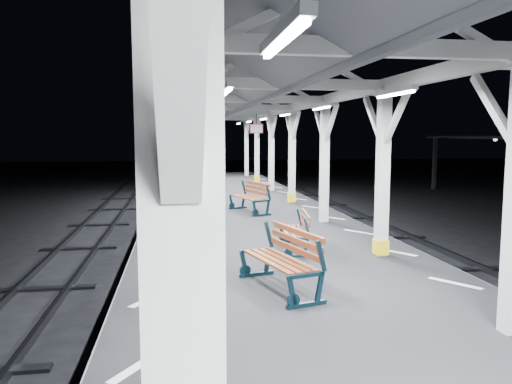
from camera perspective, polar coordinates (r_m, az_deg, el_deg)
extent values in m
plane|color=black|center=(8.36, 6.11, -17.69)|extent=(120.00, 120.00, 0.00)
cube|color=black|center=(8.17, 6.16, -14.49)|extent=(6.00, 50.00, 1.00)
cube|color=silver|center=(7.76, -11.95, -11.79)|extent=(1.00, 48.00, 0.01)
cube|color=silver|center=(8.94, 21.78, -9.66)|extent=(1.00, 48.00, 0.01)
cube|color=#2D2D33|center=(8.44, -26.15, -17.50)|extent=(0.08, 60.00, 0.16)
cube|color=silver|center=(1.93, -8.92, 16.16)|extent=(0.10, 0.99, 0.99)
cube|color=silver|center=(5.42, -8.71, -2.29)|extent=(0.22, 0.22, 3.20)
cube|color=silver|center=(5.42, -9.02, 15.32)|extent=(0.40, 0.40, 0.12)
cube|color=silver|center=(5.92, -8.92, 9.61)|extent=(0.10, 0.99, 0.99)
cube|color=silver|center=(4.82, -8.92, 10.33)|extent=(0.10, 0.99, 0.99)
cube|color=silver|center=(9.39, -8.80, 1.42)|extent=(0.22, 0.22, 3.20)
cube|color=silver|center=(9.39, -8.98, 11.56)|extent=(0.40, 0.40, 0.12)
cube|color=yellow|center=(9.62, -8.65, -7.03)|extent=(0.26, 0.26, 0.30)
cube|color=silver|center=(9.91, -8.92, 8.34)|extent=(0.10, 0.99, 0.99)
cube|color=silver|center=(8.81, -8.92, 8.57)|extent=(0.10, 0.99, 0.99)
cube|color=silver|center=(13.38, -8.84, 2.92)|extent=(0.22, 0.22, 3.20)
cube|color=silver|center=(13.38, -8.96, 10.03)|extent=(0.40, 0.40, 0.12)
cube|color=silver|center=(13.91, -8.92, 7.79)|extent=(0.10, 0.99, 0.99)
cube|color=silver|center=(12.81, -8.92, 7.91)|extent=(0.10, 0.99, 0.99)
cube|color=silver|center=(17.38, -8.86, 3.73)|extent=(0.22, 0.22, 3.20)
cube|color=silver|center=(17.38, -8.95, 9.21)|extent=(0.40, 0.40, 0.12)
cube|color=yellow|center=(17.50, -8.77, -0.91)|extent=(0.26, 0.26, 0.30)
cube|color=silver|center=(17.91, -8.92, 7.49)|extent=(0.10, 0.99, 0.99)
cube|color=silver|center=(16.81, -8.92, 7.56)|extent=(0.10, 0.99, 0.99)
cube|color=silver|center=(21.37, -8.87, 4.24)|extent=(0.22, 0.22, 3.20)
cube|color=silver|center=(21.37, -8.95, 8.69)|extent=(0.40, 0.40, 0.12)
cube|color=silver|center=(21.91, -8.92, 7.30)|extent=(0.10, 0.99, 0.99)
cube|color=silver|center=(20.81, -8.92, 7.35)|extent=(0.10, 0.99, 0.99)
cube|color=silver|center=(25.37, -8.88, 4.59)|extent=(0.22, 0.22, 3.20)
cube|color=silver|center=(25.37, -8.94, 8.34)|extent=(0.40, 0.40, 0.12)
cube|color=yellow|center=(25.46, -8.82, 1.39)|extent=(0.26, 0.26, 0.30)
cube|color=silver|center=(25.91, -8.92, 7.17)|extent=(0.10, 0.99, 0.99)
cube|color=silver|center=(24.81, -8.92, 7.20)|extent=(0.10, 0.99, 0.99)
cube|color=silver|center=(29.37, -8.88, 4.84)|extent=(0.22, 0.22, 3.20)
cube|color=silver|center=(29.37, -8.94, 8.08)|extent=(0.40, 0.40, 0.12)
cube|color=silver|center=(29.91, -8.92, 7.07)|extent=(0.10, 0.99, 0.99)
cube|color=silver|center=(28.81, -8.92, 7.10)|extent=(0.10, 0.99, 0.99)
cube|color=silver|center=(7.14, 25.55, 8.52)|extent=(0.10, 0.99, 0.99)
cube|color=silver|center=(10.21, 14.27, 1.70)|extent=(0.22, 0.22, 3.20)
cube|color=silver|center=(10.21, 14.53, 11.02)|extent=(0.40, 0.40, 0.12)
cube|color=yellow|center=(10.42, 14.05, -6.10)|extent=(0.26, 0.26, 0.30)
cube|color=silver|center=(10.69, 13.28, 8.10)|extent=(0.10, 0.99, 0.99)
cube|color=silver|center=(9.68, 15.75, 8.22)|extent=(0.10, 0.99, 0.99)
cube|color=silver|center=(13.97, 7.83, 3.09)|extent=(0.22, 0.22, 3.20)
cube|color=silver|center=(13.97, 7.93, 9.90)|extent=(0.40, 0.40, 0.12)
cube|color=silver|center=(14.48, 7.27, 7.77)|extent=(0.10, 0.99, 0.99)
cube|color=silver|center=(13.42, 8.58, 7.85)|extent=(0.10, 0.99, 0.99)
cube|color=silver|center=(17.83, 4.13, 3.86)|extent=(0.22, 0.22, 3.20)
cube|color=silver|center=(17.83, 4.18, 9.20)|extent=(0.40, 0.40, 0.12)
cube|color=yellow|center=(17.95, 4.10, -0.67)|extent=(0.26, 0.26, 0.30)
cube|color=silver|center=(18.35, 3.78, 7.53)|extent=(0.10, 0.99, 0.99)
cube|color=silver|center=(17.28, 4.58, 7.59)|extent=(0.10, 0.99, 0.99)
cube|color=silver|center=(21.75, 1.76, 4.35)|extent=(0.22, 0.22, 3.20)
cube|color=silver|center=(21.75, 1.78, 8.73)|extent=(0.40, 0.40, 0.12)
cube|color=silver|center=(22.27, 1.51, 7.37)|extent=(0.10, 0.99, 0.99)
cube|color=silver|center=(21.19, 2.05, 7.41)|extent=(0.10, 0.99, 0.99)
cube|color=silver|center=(25.68, 0.11, 4.69)|extent=(0.22, 0.22, 3.20)
cube|color=silver|center=(25.69, 0.11, 8.39)|extent=(0.40, 0.40, 0.12)
cube|color=yellow|center=(25.77, 0.11, 1.53)|extent=(0.26, 0.26, 0.30)
cube|color=silver|center=(26.22, -0.08, 7.24)|extent=(0.10, 0.99, 0.99)
cube|color=silver|center=(25.13, 0.31, 7.27)|extent=(0.10, 0.99, 0.99)
cube|color=silver|center=(29.64, -1.10, 4.93)|extent=(0.22, 0.22, 3.20)
cube|color=silver|center=(29.64, -1.11, 8.14)|extent=(0.40, 0.40, 0.12)
cube|color=silver|center=(30.18, -1.25, 7.15)|extent=(0.10, 0.99, 0.99)
cube|color=silver|center=(29.09, -0.96, 7.17)|extent=(0.10, 0.99, 0.99)
cube|color=silver|center=(7.42, -9.01, 13.86)|extent=(0.18, 48.00, 0.24)
cube|color=silver|center=(8.43, 20.08, 12.65)|extent=(0.18, 48.00, 0.24)
cube|color=silver|center=(5.80, 11.96, 15.88)|extent=(4.20, 0.14, 0.20)
cube|color=silver|center=(9.62, 3.29, 12.22)|extent=(4.20, 0.14, 0.20)
cube|color=silver|center=(13.54, -0.33, 10.58)|extent=(4.20, 0.14, 0.20)
cube|color=silver|center=(17.50, -2.30, 9.66)|extent=(4.20, 0.14, 0.20)
cube|color=silver|center=(21.47, -3.54, 9.07)|extent=(4.20, 0.14, 0.20)
cube|color=silver|center=(25.45, -4.39, 8.66)|extent=(4.20, 0.14, 0.20)
cube|color=silver|center=(29.44, -5.01, 8.36)|extent=(4.20, 0.14, 0.20)
cube|color=silver|center=(7.85, 6.61, 20.31)|extent=(0.16, 48.00, 0.20)
cube|color=#4E5156|center=(7.54, -3.49, 17.96)|extent=(2.80, 49.00, 1.45)
cube|color=#4E5156|center=(8.20, 15.75, 16.80)|extent=(2.80, 49.00, 1.45)
cube|color=silver|center=(3.50, 3.10, 17.67)|extent=(0.10, 1.35, 0.08)
cube|color=white|center=(3.49, 3.09, 16.87)|extent=(0.05, 1.25, 0.05)
cube|color=silver|center=(7.42, -3.44, 11.74)|extent=(0.10, 1.35, 0.08)
cube|color=white|center=(7.42, -3.44, 11.36)|extent=(0.05, 1.25, 0.05)
cube|color=silver|center=(11.40, -5.38, 9.90)|extent=(0.10, 1.35, 0.08)
cube|color=white|center=(11.40, -5.38, 9.65)|extent=(0.05, 1.25, 0.05)
cube|color=silver|center=(15.39, -6.31, 9.01)|extent=(0.10, 1.35, 0.08)
cube|color=white|center=(15.39, -6.30, 8.82)|extent=(0.05, 1.25, 0.05)
cube|color=silver|center=(19.38, -6.85, 8.48)|extent=(0.10, 1.35, 0.08)
cube|color=white|center=(19.38, -6.85, 8.33)|extent=(0.05, 1.25, 0.05)
cube|color=silver|center=(23.38, -7.21, 8.13)|extent=(0.10, 1.35, 0.08)
cube|color=white|center=(23.38, -7.20, 8.01)|extent=(0.05, 1.25, 0.05)
cube|color=silver|center=(27.37, -7.46, 7.89)|extent=(0.10, 1.35, 0.08)
cube|color=white|center=(27.37, -7.46, 7.78)|extent=(0.05, 1.25, 0.05)
cube|color=silver|center=(8.09, 15.57, 11.09)|extent=(0.10, 1.35, 0.08)
cube|color=white|center=(8.09, 15.56, 10.73)|extent=(0.05, 1.25, 0.05)
cube|color=silver|center=(11.85, 7.46, 9.75)|extent=(0.10, 1.35, 0.08)
cube|color=white|center=(11.85, 7.46, 9.50)|extent=(0.05, 1.25, 0.05)
cube|color=silver|center=(15.72, 3.32, 8.98)|extent=(0.10, 1.35, 0.08)
cube|color=white|center=(15.72, 3.32, 8.80)|extent=(0.05, 1.25, 0.05)
cube|color=silver|center=(19.65, 0.83, 8.50)|extent=(0.10, 1.35, 0.08)
cube|color=white|center=(19.65, 0.83, 8.35)|extent=(0.05, 1.25, 0.05)
cube|color=silver|center=(23.60, -0.82, 8.17)|extent=(0.10, 1.35, 0.08)
cube|color=white|center=(23.60, -0.82, 8.05)|extent=(0.05, 1.25, 0.05)
cube|color=silver|center=(27.56, -1.99, 7.93)|extent=(0.10, 1.35, 0.08)
cube|color=white|center=(27.56, -1.99, 7.83)|extent=(0.05, 1.25, 0.05)
cylinder|color=black|center=(12.84, -4.81, 9.17)|extent=(0.02, 0.02, 0.36)
cube|color=red|center=(12.83, -4.80, 7.58)|extent=(0.50, 0.03, 0.35)
cube|color=white|center=(12.83, -4.80, 7.58)|extent=(0.44, 0.04, 0.29)
cylinder|color=black|center=(18.73, 0.04, 8.35)|extent=(0.02, 0.02, 0.36)
cube|color=red|center=(18.72, 0.04, 7.27)|extent=(0.50, 0.03, 0.35)
cube|color=white|center=(18.72, 0.04, 7.27)|extent=(0.44, 0.05, 0.29)
cube|color=black|center=(33.48, 19.73, 3.11)|extent=(0.20, 0.20, 3.30)
sphere|color=silver|center=(28.32, 25.68, 5.48)|extent=(0.20, 0.20, 0.20)
sphere|color=silver|center=(33.44, 19.84, 5.79)|extent=(0.20, 0.20, 0.20)
cube|color=#0C232D|center=(7.28, 5.77, -12.68)|extent=(0.63, 0.23, 0.06)
cube|color=#0C232D|center=(7.10, 4.13, -11.35)|extent=(0.17, 0.10, 0.49)
cube|color=#0C232D|center=(7.32, 7.26, -10.85)|extent=(0.16, 0.09, 0.49)
cube|color=#0C232D|center=(7.20, 7.45, -7.26)|extent=(0.18, 0.10, 0.47)
cube|color=#0C232D|center=(8.72, 0.06, -9.39)|extent=(0.63, 0.23, 0.06)
cube|color=#0C232D|center=(8.58, -1.38, -8.19)|extent=(0.17, 0.10, 0.49)
cube|color=#0C232D|center=(8.76, 1.34, -7.88)|extent=(0.16, 0.09, 0.49)
cube|color=#0C232D|center=(8.66, 1.47, -4.87)|extent=(0.18, 0.10, 0.47)
cube|color=brown|center=(7.78, 1.25, -7.96)|extent=(0.53, 1.58, 0.04)
cube|color=brown|center=(7.83, 2.17, -7.85)|extent=(0.53, 1.58, 0.04)
cube|color=brown|center=(7.90, 3.07, -7.74)|extent=(0.53, 1.58, 0.04)
cube|color=brown|center=(7.96, 3.96, -7.63)|extent=(0.53, 1.58, 0.04)
cube|color=brown|center=(7.96, 4.45, -6.53)|extent=(0.49, 1.57, 0.10)
cube|color=brown|center=(7.94, 4.59, -5.54)|extent=(0.49, 1.57, 0.10)
cube|color=brown|center=(7.92, 4.74, -4.55)|extent=(0.49, 1.57, 0.10)
cube|color=#0C232D|center=(10.02, 4.70, -7.34)|extent=(0.53, 0.12, 0.05)
cube|color=#0C232D|center=(9.96, 3.59, -6.36)|extent=(0.14, 0.06, 0.41)
cube|color=#0C232D|center=(10.00, 5.73, -6.33)|extent=(0.13, 0.06, 0.41)
cube|color=#0C232D|center=(9.92, 5.85, -4.13)|extent=(0.15, 0.06, 0.39)
cube|color=#0C232D|center=(11.39, 3.95, -5.63)|extent=(0.53, 0.12, 0.05)
cube|color=#0C232D|center=(11.34, 2.98, -4.77)|extent=(0.14, 0.06, 0.41)
cube|color=#0C232D|center=(11.38, 4.85, -4.75)|extent=(0.13, 0.06, 0.41)
cube|color=#0C232D|center=(11.31, 4.96, -2.81)|extent=(0.15, 0.06, 0.39)
cube|color=brown|center=(10.61, 3.36, -4.48)|extent=(0.26, 1.35, 0.03)
cube|color=brown|center=(10.62, 3.98, -4.48)|extent=(0.26, 1.35, 0.03)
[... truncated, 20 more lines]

